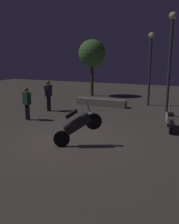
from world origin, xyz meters
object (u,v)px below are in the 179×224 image
object	(u,v)px
person_bystander_far	(48,93)
streetlamp_near	(150,59)
motorcycle_black_foreground	(77,125)
motorcycle_white_parked_left	(170,120)
person_rider_beside	(27,101)
streetlamp_far	(170,52)

from	to	relation	value
person_bystander_far	streetlamp_near	xyz separation A→B (m)	(4.86, 3.98, 1.84)
motorcycle_black_foreground	person_bystander_far	distance (m)	6.03
motorcycle_black_foreground	motorcycle_white_parked_left	size ratio (longest dim) A/B	0.99
streetlamp_near	person_rider_beside	bearing A→B (deg)	-127.18
motorcycle_white_parked_left	person_bystander_far	size ratio (longest dim) A/B	0.95
person_rider_beside	motorcycle_black_foreground	bearing A→B (deg)	-107.23
motorcycle_black_foreground	person_rider_beside	bearing A→B (deg)	119.42
motorcycle_white_parked_left	streetlamp_near	size ratio (longest dim) A/B	0.37
person_rider_beside	streetlamp_far	xyz separation A→B (m)	(6.12, 3.46, 2.29)
motorcycle_black_foreground	motorcycle_white_parked_left	distance (m)	4.28
person_bystander_far	streetlamp_far	distance (m)	6.81
motorcycle_white_parked_left	streetlamp_far	bearing A→B (deg)	-1.07
person_bystander_far	streetlamp_near	size ratio (longest dim) A/B	0.39
motorcycle_black_foreground	streetlamp_near	bearing A→B (deg)	54.34
motorcycle_black_foreground	person_rider_beside	world-z (taller)	motorcycle_black_foreground
person_rider_beside	streetlamp_near	distance (m)	7.96
streetlamp_near	streetlamp_far	size ratio (longest dim) A/B	0.87
person_rider_beside	streetlamp_near	world-z (taller)	streetlamp_near
streetlamp_far	person_bystander_far	bearing A→B (deg)	-168.52
streetlamp_near	streetlamp_far	bearing A→B (deg)	-61.75
motorcycle_white_parked_left	person_bystander_far	distance (m)	6.86
person_rider_beside	streetlamp_near	size ratio (longest dim) A/B	0.36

